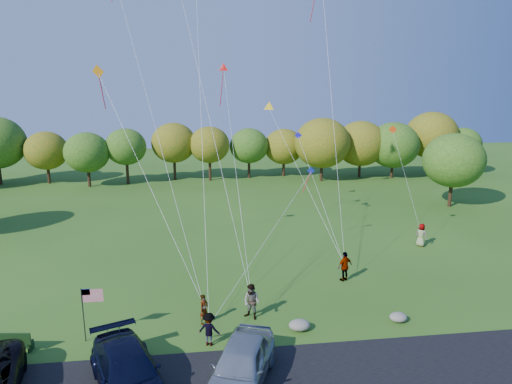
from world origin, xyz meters
TOP-DOWN VIEW (x-y plane):
  - ground at (0.00, 0.00)m, footprint 140.00×140.00m
  - treeline at (2.58, 35.76)m, footprint 75.82×27.69m
  - minivan_navy at (-4.31, -3.40)m, footprint 4.27×6.23m
  - minivan_silver at (0.20, -3.61)m, footprint 3.85×5.74m
  - flyer_a at (-1.20, 1.69)m, footprint 0.66×0.70m
  - flyer_b at (1.30, 1.87)m, footprint 1.19×1.16m
  - flyer_c at (-0.99, -0.36)m, footprint 1.20×0.93m
  - flyer_d at (7.70, 5.91)m, footprint 1.21×0.89m
  - flyer_e at (15.49, 11.28)m, footprint 0.98×1.04m
  - park_bench at (-10.08, 0.12)m, footprint 1.92×0.59m
  - flag_assembly at (-6.63, 0.73)m, footprint 1.01×0.66m
  - boulder_near at (3.56, 0.40)m, footprint 1.09×0.86m
  - boulder_far at (8.89, 0.58)m, footprint 0.93×0.77m

SIDE VIEW (x-z plane):
  - ground at x=0.00m, z-range 0.00..0.00m
  - boulder_far at x=8.89m, z-range 0.00..0.48m
  - boulder_near at x=3.56m, z-range 0.00..0.55m
  - park_bench at x=-10.08m, z-range 0.04..1.10m
  - flyer_a at x=-1.20m, z-range 0.00..1.60m
  - flyer_c at x=-0.99m, z-range 0.00..1.63m
  - flyer_e at x=15.49m, z-range 0.00..1.79m
  - minivan_navy at x=-4.31m, z-range 0.06..1.73m
  - flyer_d at x=7.70m, z-range 0.00..1.91m
  - flyer_b at x=1.30m, z-range 0.00..1.92m
  - minivan_silver at x=0.20m, z-range 0.06..1.88m
  - flag_assembly at x=-6.63m, z-range 0.71..3.45m
  - treeline at x=2.58m, z-range 0.55..9.04m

